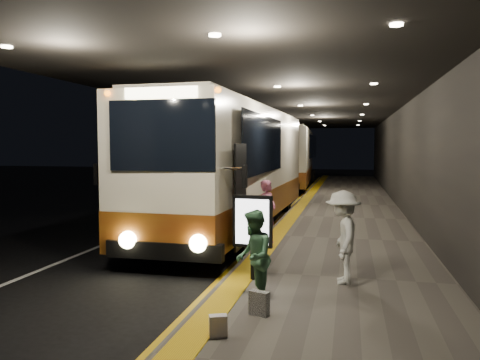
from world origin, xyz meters
The scene contains 17 objects.
ground centered at (0.00, 0.00, 0.00)m, with size 90.00×90.00×0.00m, color black.
lane_line_white centered at (-1.80, 5.00, 0.01)m, with size 0.12×50.00×0.01m, color silver.
kerb_stripe_yellow centered at (2.35, 5.00, 0.01)m, with size 0.18×50.00×0.01m, color gold.
sidewalk centered at (4.75, 5.00, 0.07)m, with size 4.50×50.00×0.15m, color #514C44.
tactile_strip centered at (2.85, 5.00, 0.16)m, with size 0.50×50.00×0.01m, color gold.
terminal_wall centered at (7.00, 5.00, 3.00)m, with size 0.10×50.00×6.00m, color black.
support_columns centered at (-1.50, 4.00, 2.20)m, with size 0.80×24.80×4.40m.
canopy centered at (2.50, 5.00, 4.60)m, with size 9.00×50.00×0.40m, color black.
coach_main centered at (1.14, 2.73, 1.92)m, with size 3.00×12.89×4.00m.
coach_second centered at (1.01, 19.15, 1.87)m, with size 3.20×12.48×3.89m.
passenger_boarding centered at (2.80, -0.28, 1.01)m, with size 0.63×0.41×1.72m, color #A94F6C.
passenger_waiting_green centered at (3.39, -5.08, 0.93)m, with size 0.76×0.47×1.57m, color #3D6D4A.
passenger_waiting_white centered at (4.82, -3.53, 1.04)m, with size 1.15×0.53×1.78m, color silver.
bag_polka centered at (3.59, -5.63, 0.34)m, with size 0.31×0.13×0.38m, color black.
bag_plain centered at (3.20, -6.58, 0.30)m, with size 0.24×0.14×0.30m, color silver.
info_sign centered at (3.10, -3.75, 1.27)m, with size 0.79×0.17×1.67m.
stanchion_post centered at (2.82, -0.72, 0.68)m, with size 0.05×0.05×1.06m, color black.
Camera 1 is at (4.93, -12.61, 2.77)m, focal length 35.00 mm.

